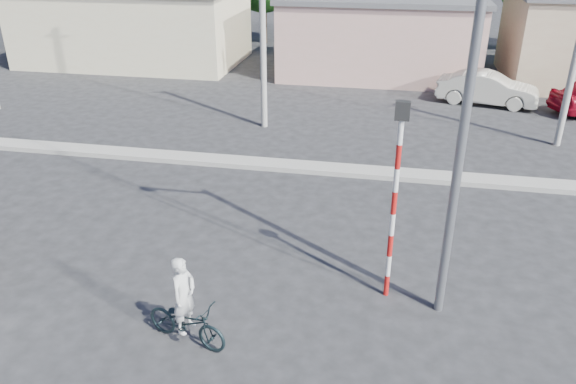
% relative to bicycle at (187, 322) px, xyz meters
% --- Properties ---
extents(ground_plane, '(120.00, 120.00, 0.00)m').
position_rel_bicycle_xyz_m(ground_plane, '(0.51, 0.77, -0.46)').
color(ground_plane, '#252528').
rests_on(ground_plane, ground).
extents(median, '(40.00, 0.80, 0.16)m').
position_rel_bicycle_xyz_m(median, '(0.51, 8.77, -0.38)').
color(median, '#99968E').
rests_on(median, ground).
extents(bicycle, '(1.86, 1.08, 0.92)m').
position_rel_bicycle_xyz_m(bicycle, '(0.00, 0.00, 0.00)').
color(bicycle, black).
rests_on(bicycle, ground).
extents(cyclist, '(0.52, 0.66, 1.57)m').
position_rel_bicycle_xyz_m(cyclist, '(0.00, 0.00, 0.33)').
color(cyclist, silver).
rests_on(cyclist, ground).
extents(car_cream, '(4.55, 2.42, 1.43)m').
position_rel_bicycle_xyz_m(car_cream, '(7.56, 17.68, 0.25)').
color(car_cream, beige).
rests_on(car_cream, ground).
extents(traffic_pole, '(0.28, 0.18, 4.36)m').
position_rel_bicycle_xyz_m(traffic_pole, '(3.71, 2.27, 2.13)').
color(traffic_pole, red).
rests_on(traffic_pole, ground).
extents(streetlight, '(2.34, 0.22, 9.00)m').
position_rel_bicycle_xyz_m(streetlight, '(4.65, 1.97, 4.50)').
color(streetlight, slate).
rests_on(streetlight, ground).
extents(building_row, '(37.80, 7.30, 4.44)m').
position_rel_bicycle_xyz_m(building_row, '(1.61, 22.77, 1.67)').
color(building_row, beige).
rests_on(building_row, ground).
extents(utility_poles, '(35.40, 0.24, 8.00)m').
position_rel_bicycle_xyz_m(utility_poles, '(3.76, 12.77, 3.61)').
color(utility_poles, '#99968E').
rests_on(utility_poles, ground).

